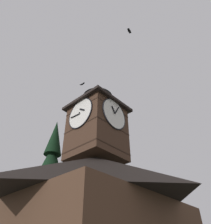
{
  "coord_description": "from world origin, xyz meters",
  "views": [
    {
      "loc": [
        12.58,
        9.23,
        2.19
      ],
      "look_at": [
        0.65,
        -1.79,
        13.61
      ],
      "focal_mm": 35.15,
      "sensor_mm": 36.0,
      "label": 1
    }
  ],
  "objects": [
    {
      "name": "flying_bird_high",
      "position": [
        0.76,
        -5.31,
        19.11
      ],
      "size": [
        0.24,
        0.69,
        0.15
      ],
      "color": "black"
    },
    {
      "name": "flying_bird_low",
      "position": [
        2.6,
        2.87,
        19.11
      ],
      "size": [
        0.57,
        0.31,
        0.15
      ],
      "color": "black"
    },
    {
      "name": "moon",
      "position": [
        -14.77,
        -36.48,
        15.16
      ],
      "size": [
        1.92,
        1.92,
        1.92
      ],
      "color": "silver"
    },
    {
      "name": "building_main",
      "position": [
        1.78,
        -1.77,
        4.57
      ],
      "size": [
        11.18,
        10.27,
        8.89
      ],
      "color": "#4D3323",
      "rests_on": "ground_plane"
    },
    {
      "name": "clock_tower",
      "position": [
        1.13,
        -2.35,
        12.19
      ],
      "size": [
        4.6,
        4.6,
        7.65
      ],
      "color": "#422B1E",
      "rests_on": "building_main"
    },
    {
      "name": "pine_tree_behind",
      "position": [
        1.76,
        -7.67,
        6.08
      ],
      "size": [
        5.15,
        5.15,
        14.61
      ],
      "color": "#473323",
      "rests_on": "ground_plane"
    }
  ]
}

